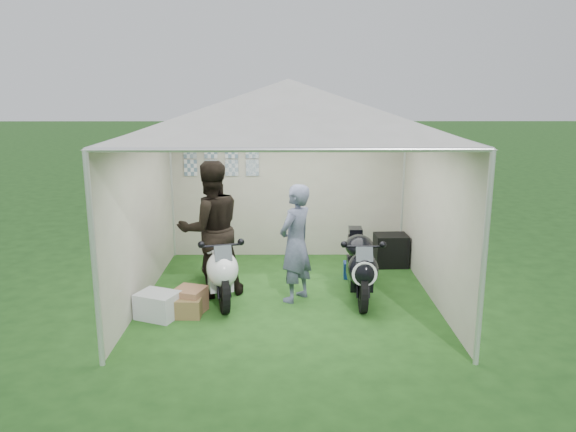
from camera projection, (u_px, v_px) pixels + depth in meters
name	position (u px, v px, depth m)	size (l,w,h in m)	color
ground	(288.00, 296.00, 7.96)	(80.00, 80.00, 0.00)	#1D4517
canopy_tent	(288.00, 112.00, 7.40)	(5.66, 5.66, 3.00)	silver
motorcycle_white	(218.00, 263.00, 7.78)	(0.71, 1.83, 0.91)	black
motorcycle_black	(360.00, 264.00, 7.80)	(0.44, 1.81, 0.89)	black
paddock_stand	(354.00, 270.00, 8.69)	(0.33, 0.21, 0.25)	#1F3EB7
person_dark_jacket	(211.00, 229.00, 7.83)	(0.93, 0.73, 1.92)	black
person_blue_jacket	(296.00, 243.00, 7.64)	(0.60, 0.39, 1.63)	slate
equipment_box	(391.00, 250.00, 9.25)	(0.53, 0.42, 0.53)	black
crate_0	(158.00, 305.00, 7.19)	(0.50, 0.39, 0.33)	#B2B5BB
crate_1	(190.00, 300.00, 7.35)	(0.37, 0.37, 0.33)	#8D6043
crate_2	(183.00, 304.00, 7.38)	(0.31, 0.26, 0.23)	silver
crate_3	(187.00, 308.00, 7.22)	(0.37, 0.26, 0.25)	brown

